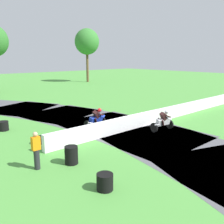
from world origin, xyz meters
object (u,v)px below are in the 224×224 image
at_px(tire_stack_extra_a, 3,126).
at_px(track_marshal, 36,151).
at_px(tire_stack_mid_a, 105,182).
at_px(motorcycle_lead_white, 164,121).
at_px(motorcycle_chase_blue, 97,118).
at_px(tire_stack_mid_b, 71,155).
at_px(tire_stack_far, 40,140).

height_order(tire_stack_extra_a, track_marshal, track_marshal).
bearing_deg(tire_stack_mid_a, track_marshal, 108.65).
bearing_deg(track_marshal, motorcycle_lead_white, -0.40).
height_order(motorcycle_lead_white, tire_stack_mid_a, motorcycle_lead_white).
bearing_deg(motorcycle_lead_white, tire_stack_extra_a, 138.70).
relative_size(tire_stack_mid_a, tire_stack_extra_a, 0.94).
bearing_deg(tire_stack_extra_a, motorcycle_chase_blue, -34.87).
xyz_separation_m(tire_stack_mid_b, track_marshal, (-1.37, 0.49, 0.42)).
bearing_deg(tire_stack_mid_a, tire_stack_far, 86.06).
distance_m(tire_stack_mid_b, tire_stack_far, 3.33).
bearing_deg(motorcycle_chase_blue, track_marshal, -150.29).
relative_size(motorcycle_lead_white, motorcycle_chase_blue, 1.01).
bearing_deg(tire_stack_far, motorcycle_lead_white, -22.28).
bearing_deg(tire_stack_mid_b, motorcycle_chase_blue, 40.72).
bearing_deg(track_marshal, tire_stack_mid_a, -71.35).
xyz_separation_m(tire_stack_mid_b, tire_stack_far, (0.11, 3.32, -0.20)).
distance_m(tire_stack_far, tire_stack_extra_a, 3.92).
xyz_separation_m(motorcycle_chase_blue, tire_stack_mid_b, (-4.38, -3.77, -0.24)).
relative_size(motorcycle_chase_blue, tire_stack_mid_b, 2.11).
bearing_deg(tire_stack_far, track_marshal, -117.57).
bearing_deg(tire_stack_mid_b, track_marshal, 160.46).
xyz_separation_m(motorcycle_lead_white, tire_stack_mid_b, (-7.16, -0.43, -0.25)).
distance_m(motorcycle_lead_white, motorcycle_chase_blue, 4.35).
relative_size(tire_stack_extra_a, track_marshal, 0.39).
xyz_separation_m(tire_stack_mid_a, track_marshal, (-1.07, 3.16, 0.52)).
height_order(motorcycle_lead_white, tire_stack_mid_b, motorcycle_lead_white).
xyz_separation_m(tire_stack_extra_a, track_marshal, (-0.84, -6.70, 0.52)).
relative_size(motorcycle_chase_blue, tire_stack_extra_a, 2.63).
bearing_deg(motorcycle_chase_blue, tire_stack_mid_a, -126.03).
distance_m(tire_stack_mid_a, track_marshal, 3.37).
bearing_deg(tire_stack_mid_b, tire_stack_mid_a, -96.54).
distance_m(tire_stack_extra_a, track_marshal, 6.77).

